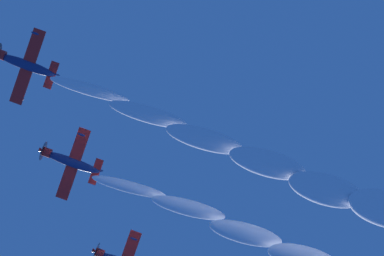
% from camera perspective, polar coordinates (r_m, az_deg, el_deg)
% --- Properties ---
extents(airplane_lead, '(6.63, 6.93, 3.35)m').
position_cam_1_polar(airplane_lead, '(88.74, -11.48, 4.33)').
color(airplane_lead, navy).
extents(airplane_left_wingman, '(6.65, 6.92, 3.19)m').
position_cam_1_polar(airplane_left_wingman, '(92.15, -8.41, -2.31)').
color(airplane_left_wingman, navy).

